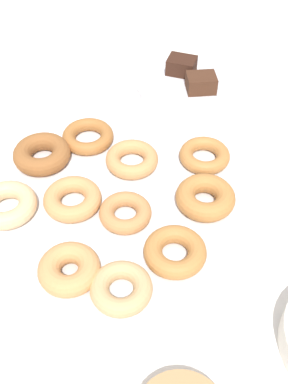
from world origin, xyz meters
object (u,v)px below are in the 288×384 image
Objects in this scene: donut_0 at (205,197)px; brownie_near at (182,66)px; donut_7 at (134,159)px; donut_10 at (121,288)px; donut_3 at (125,213)px; donut_6 at (175,252)px; donut_8 at (88,136)px; donut_2 at (205,155)px; donut_5 at (73,199)px; donut_4 at (69,269)px; donut_1 at (7,205)px; donut_plate at (124,207)px; donut_9 at (42,154)px; cake_plate at (188,85)px; brownie_far at (201,83)px.

brownie_near is at bearing -170.66° from donut_0.
donut_7 is at bearing -12.05° from brownie_near.
donut_7 is 1.06× the size of donut_10.
donut_6 is at bearing 51.16° from donut_3.
brownie_near is at bearing 147.53° from donut_8.
donut_2 is at bearing 170.27° from donut_6.
donut_5 is 1.01× the size of donut_6.
donut_5 is at bearing -169.12° from donut_4.
donut_4 is 0.14m from donut_6.
donut_4 is at bearing -28.53° from donut_3.
donut_1 is at bearing -102.19° from donut_6.
donut_4 reaches higher than donut_plate.
donut_9 is at bearing -126.08° from donut_6.
cake_plate is 3.72× the size of brownie_near.
donut_6 is at bearing 43.00° from donut_plate.
cake_plate is at bearing 138.46° from donut_9.
donut_1 is at bearing -122.18° from donut_10.
donut_plate is at bearing -137.00° from donut_6.
donut_8 is at bearing 152.78° from donut_1.
donut_1 reaches higher than donut_plate.
donut_8 is 0.94× the size of donut_9.
donut_2 is (-0.11, 0.12, 0.02)m from donut_plate.
donut_3 is at bearing 12.21° from donut_plate.
donut_0 is 0.28m from donut_9.
brownie_near is (-0.50, 0.12, 0.00)m from donut_4.
donut_2 is 0.95× the size of donut_8.
donut_7 is 1.55× the size of brownie_near.
donut_1 is 1.09× the size of donut_4.
donut_plate is at bearing -167.79° from donut_3.
donut_1 reaches higher than donut_8.
donut_1 reaches higher than donut_6.
donut_3 is at bearing -128.84° from donut_6.
donut_4 is at bearing -49.44° from donut_0.
donut_5 reaches higher than cake_plate.
donut_plate is 0.37m from brownie_near.
donut_10 is (0.26, -0.10, 0.00)m from donut_2.
donut_0 is 0.20m from donut_5.
donut_1 is 1.04× the size of donut_6.
brownie_near is (-0.52, 0.04, 0.01)m from donut_10.
donut_plate is 0.09m from donut_7.
donut_0 is at bearing 7.52° from cake_plate.
donut_3 is at bearing 92.39° from donut_1.
donut_4 reaches higher than donut_10.
donut_1 reaches higher than cake_plate.
donut_0 reaches higher than donut_6.
donut_0 is at bearing 148.73° from donut_10.
brownie_near is at bearing 170.19° from donut_plate.
brownie_far reaches higher than donut_7.
donut_7 is 0.92× the size of donut_9.
donut_8 reaches higher than donut_plate.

